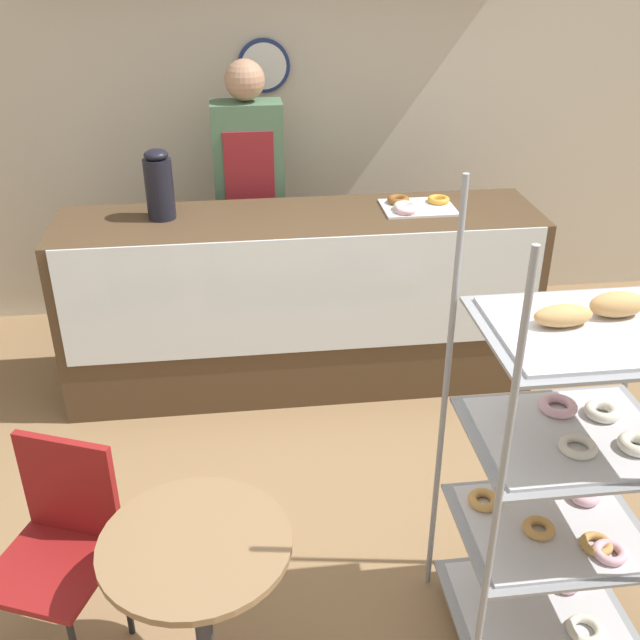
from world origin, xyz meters
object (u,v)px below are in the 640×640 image
at_px(donut_tray_counter, 414,205).
at_px(coffee_carafe, 159,185).
at_px(pastry_rack, 564,475).
at_px(cafe_chair, 61,534).
at_px(person_worker, 250,194).
at_px(cafe_table, 199,585).

bearing_deg(donut_tray_counter, coffee_carafe, 178.94).
distance_m(pastry_rack, cafe_chair, 1.74).
xyz_separation_m(pastry_rack, cafe_chair, (-1.71, 0.17, -0.22)).
relative_size(pastry_rack, donut_tray_counter, 4.43).
bearing_deg(cafe_chair, person_worker, 93.70).
bearing_deg(coffee_carafe, donut_tray_counter, -1.06).
distance_m(pastry_rack, donut_tray_counter, 1.96).
bearing_deg(coffee_carafe, pastry_rack, -53.91).
height_order(pastry_rack, person_worker, person_worker).
bearing_deg(cafe_chair, donut_tray_counter, 69.33).
relative_size(cafe_table, donut_tray_counter, 1.86).
bearing_deg(pastry_rack, donut_tray_counter, 92.21).
height_order(person_worker, cafe_chair, person_worker).
bearing_deg(donut_tray_counter, pastry_rack, -87.79).
bearing_deg(pastry_rack, coffee_carafe, 126.09).
height_order(cafe_chair, coffee_carafe, coffee_carafe).
xyz_separation_m(cafe_table, coffee_carafe, (-0.19, 2.08, 0.66)).
distance_m(cafe_table, cafe_chair, 0.56).
xyz_separation_m(cafe_table, donut_tray_counter, (1.16, 2.06, 0.50)).
xyz_separation_m(cafe_chair, coffee_carafe, (0.28, 1.79, 0.66)).
distance_m(cafe_table, coffee_carafe, 2.19).
height_order(pastry_rack, cafe_chair, pastry_rack).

